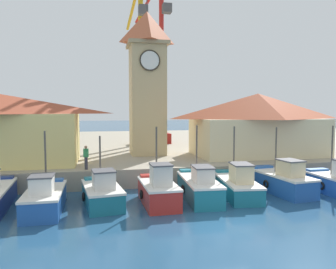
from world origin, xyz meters
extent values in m
plane|color=navy|center=(0.00, 0.00, 0.00)|extent=(300.00, 300.00, 0.00)
cube|color=#9E937F|center=(0.00, 28.46, 0.66)|extent=(120.00, 40.00, 1.33)
cube|color=#2356A8|center=(-8.63, 4.62, 0.52)|extent=(1.85, 4.61, 1.03)
cube|color=#2356A8|center=(-8.66, 6.67, 1.15)|extent=(1.53, 0.62, 0.24)
cube|color=silver|center=(-8.63, 4.62, 1.08)|extent=(1.91, 4.67, 0.12)
cube|color=silver|center=(-8.62, 3.82, 1.57)|extent=(1.09, 1.39, 0.85)
cube|color=#4C4C51|center=(-8.62, 3.82, 2.03)|extent=(1.17, 1.47, 0.08)
cylinder|color=#4C4742|center=(-8.64, 5.20, 2.67)|extent=(0.10, 0.10, 3.06)
torus|color=black|center=(-9.61, 4.84, 0.52)|extent=(0.13, 0.52, 0.52)
cube|color=#196B7F|center=(-5.67, 5.13, 0.49)|extent=(2.39, 4.43, 0.99)
cube|color=#196B7F|center=(-5.92, 6.97, 1.11)|extent=(1.63, 0.81, 0.24)
cube|color=silver|center=(-5.67, 5.13, 1.04)|extent=(2.46, 4.49, 0.12)
cube|color=beige|center=(-5.57, 4.40, 1.56)|extent=(1.27, 1.40, 0.93)
cube|color=#4C4C51|center=(-5.57, 4.40, 2.07)|extent=(1.36, 1.49, 0.08)
cylinder|color=#4C4742|center=(-5.74, 5.65, 2.48)|extent=(0.10, 0.10, 2.76)
torus|color=black|center=(-6.69, 5.21, 0.49)|extent=(0.19, 0.53, 0.52)
cube|color=#AD2823|center=(-2.55, 4.59, 0.57)|extent=(1.85, 4.05, 1.14)
cube|color=#AD2823|center=(-2.60, 6.34, 1.26)|extent=(1.49, 0.64, 0.24)
cube|color=silver|center=(-2.55, 4.59, 1.19)|extent=(1.91, 4.11, 0.12)
cube|color=beige|center=(-2.53, 3.89, 1.80)|extent=(1.07, 1.23, 1.10)
cube|color=#4C4C51|center=(-2.53, 3.89, 2.39)|extent=(1.16, 1.31, 0.08)
cylinder|color=#4C4742|center=(-2.56, 5.09, 2.81)|extent=(0.10, 0.10, 3.12)
torus|color=black|center=(-3.50, 4.76, 0.57)|extent=(0.14, 0.52, 0.52)
cube|color=#196B7F|center=(0.01, 5.14, 0.57)|extent=(2.00, 5.13, 1.15)
cube|color=#196B7F|center=(0.15, 7.41, 1.27)|extent=(1.48, 0.68, 0.24)
cube|color=silver|center=(0.01, 5.14, 1.20)|extent=(2.07, 5.20, 0.12)
cube|color=beige|center=(-0.04, 4.26, 1.66)|extent=(1.11, 1.57, 0.81)
cube|color=#4C4C51|center=(-0.04, 4.26, 2.11)|extent=(1.20, 1.65, 0.08)
cylinder|color=#4C4742|center=(0.05, 5.77, 2.83)|extent=(0.10, 0.10, 3.15)
torus|color=black|center=(-0.90, 5.45, 0.57)|extent=(0.15, 0.53, 0.52)
cube|color=#196B7F|center=(2.54, 5.44, 0.47)|extent=(2.39, 5.33, 0.94)
cube|color=#196B7F|center=(2.82, 7.75, 1.06)|extent=(1.58, 0.78, 0.24)
cube|color=silver|center=(2.54, 5.44, 0.99)|extent=(2.46, 5.40, 0.12)
cube|color=beige|center=(2.43, 4.54, 1.57)|extent=(1.25, 1.66, 1.04)
cube|color=#4C4C51|center=(2.43, 4.54, 2.13)|extent=(1.34, 1.75, 0.08)
cylinder|color=#4C4742|center=(2.62, 6.08, 2.67)|extent=(0.10, 0.10, 3.23)
torus|color=black|center=(1.61, 5.81, 0.47)|extent=(0.18, 0.53, 0.52)
cube|color=#2356A8|center=(5.68, 5.57, 0.57)|extent=(2.38, 4.99, 1.14)
cube|color=#2356A8|center=(5.42, 7.71, 1.26)|extent=(1.60, 0.78, 0.24)
cube|color=silver|center=(5.68, 5.57, 1.19)|extent=(2.44, 5.06, 0.12)
cube|color=beige|center=(5.78, 4.74, 1.72)|extent=(1.25, 1.56, 0.93)
cube|color=#4C4C51|center=(5.78, 4.74, 2.22)|extent=(1.34, 1.65, 0.08)
cylinder|color=#4C4742|center=(5.61, 6.17, 2.72)|extent=(0.10, 0.10, 2.95)
torus|color=black|center=(4.67, 5.69, 0.57)|extent=(0.18, 0.53, 0.52)
cube|color=#2356A8|center=(8.90, 6.42, 1.17)|extent=(1.52, 0.64, 0.24)
cylinder|color=#4C4742|center=(8.93, 5.04, 2.74)|extent=(0.10, 0.10, 3.17)
torus|color=black|center=(7.97, 4.69, 0.52)|extent=(0.13, 0.52, 0.52)
cube|color=tan|center=(-1.53, 15.85, 6.12)|extent=(3.00, 3.00, 9.59)
cube|color=tan|center=(-1.53, 15.85, 11.06)|extent=(3.50, 3.50, 0.30)
pyramid|color=#C1603D|center=(-1.53, 15.85, 12.59)|extent=(3.50, 3.50, 2.75)
cylinder|color=white|center=(-1.53, 14.29, 9.49)|extent=(1.65, 0.12, 1.65)
torus|color=#332D23|center=(-1.53, 14.25, 9.49)|extent=(1.77, 0.12, 1.77)
cylinder|color=#3F3F3F|center=(-1.53, 15.85, 14.77)|extent=(0.08, 0.08, 1.60)
cube|color=beige|center=(7.91, 13.30, 2.94)|extent=(10.92, 6.00, 3.24)
pyramid|color=#B25133|center=(7.91, 13.30, 5.66)|extent=(11.32, 6.40, 2.20)
cube|color=maroon|center=(1.47, 24.96, 1.93)|extent=(2.00, 2.00, 1.20)
cylinder|color=red|center=(1.47, 24.96, 11.01)|extent=(0.56, 0.56, 16.96)
cylinder|color=red|center=(0.35, 28.03, 18.72)|extent=(2.65, 6.43, 3.88)
cube|color=#4C4C4C|center=(1.89, 23.81, 16.75)|extent=(1.00, 1.00, 1.00)
cube|color=#976E11|center=(-1.05, 24.22, 1.93)|extent=(2.00, 2.00, 1.20)
cylinder|color=gold|center=(-1.05, 24.22, 10.64)|extent=(0.56, 0.56, 16.23)
cylinder|color=gold|center=(-1.44, 28.32, 18.20)|extent=(1.15, 8.38, 4.08)
cube|color=#4C4C4C|center=(-0.93, 22.95, 16.16)|extent=(1.00, 1.00, 1.00)
cylinder|color=#33333D|center=(-6.67, 9.11, 1.75)|extent=(0.22, 0.22, 0.85)
cube|color=#338C4C|center=(-6.67, 9.11, 2.46)|extent=(0.34, 0.22, 0.56)
sphere|color=#9E7051|center=(-6.67, 9.11, 2.85)|extent=(0.20, 0.20, 0.20)
camera|label=1|loc=(-5.72, -13.32, 5.35)|focal=35.00mm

